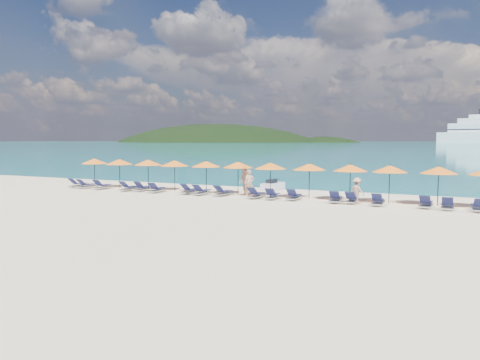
% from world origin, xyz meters
% --- Properties ---
extents(ground, '(1400.00, 1400.00, 0.00)m').
position_xyz_m(ground, '(0.00, 0.00, 0.00)').
color(ground, beige).
extents(sea, '(1600.00, 1300.00, 0.01)m').
position_xyz_m(sea, '(0.00, 660.00, 0.01)').
color(sea, '#1FA9B2').
rests_on(sea, ground).
extents(headland_main, '(374.00, 242.00, 126.50)m').
position_xyz_m(headland_main, '(-300.00, 540.00, -38.00)').
color(headland_main, black).
rests_on(headland_main, ground).
extents(headland_small, '(162.00, 126.00, 85.50)m').
position_xyz_m(headland_small, '(-150.00, 560.00, -35.00)').
color(headland_small, black).
rests_on(headland_small, ground).
extents(jetski, '(1.18, 2.31, 0.78)m').
position_xyz_m(jetski, '(-0.14, 8.86, 0.32)').
color(jetski, silver).
rests_on(jetski, ground).
extents(beachgoer_a, '(0.77, 0.67, 1.77)m').
position_xyz_m(beachgoer_a, '(0.07, 4.25, 0.88)').
color(beachgoer_a, tan).
rests_on(beachgoer_a, ground).
extents(beachgoer_b, '(1.07, 0.96, 1.90)m').
position_xyz_m(beachgoer_b, '(-0.51, 4.79, 0.95)').
color(beachgoer_b, tan).
rests_on(beachgoer_b, ground).
extents(beachgoer_c, '(1.07, 0.83, 1.50)m').
position_xyz_m(beachgoer_c, '(7.00, 4.27, 0.75)').
color(beachgoer_c, tan).
rests_on(beachgoer_c, ground).
extents(umbrella_0, '(2.10, 2.10, 2.28)m').
position_xyz_m(umbrella_0, '(-13.83, 5.09, 2.02)').
color(umbrella_0, black).
rests_on(umbrella_0, ground).
extents(umbrella_1, '(2.10, 2.10, 2.28)m').
position_xyz_m(umbrella_1, '(-11.27, 5.05, 2.02)').
color(umbrella_1, black).
rests_on(umbrella_1, ground).
extents(umbrella_2, '(2.10, 2.10, 2.28)m').
position_xyz_m(umbrella_2, '(-8.71, 5.22, 2.02)').
color(umbrella_2, black).
rests_on(umbrella_2, ground).
extents(umbrella_3, '(2.10, 2.10, 2.28)m').
position_xyz_m(umbrella_3, '(-6.24, 5.06, 2.02)').
color(umbrella_3, black).
rests_on(umbrella_3, ground).
extents(umbrella_4, '(2.10, 2.10, 2.28)m').
position_xyz_m(umbrella_4, '(-3.67, 5.16, 2.02)').
color(umbrella_4, black).
rests_on(umbrella_4, ground).
extents(umbrella_5, '(2.10, 2.10, 2.28)m').
position_xyz_m(umbrella_5, '(-1.22, 5.22, 2.02)').
color(umbrella_5, black).
rests_on(umbrella_5, ground).
extents(umbrella_6, '(2.10, 2.10, 2.28)m').
position_xyz_m(umbrella_6, '(1.24, 4.99, 2.02)').
color(umbrella_6, black).
rests_on(umbrella_6, ground).
extents(umbrella_7, '(2.10, 2.10, 2.28)m').
position_xyz_m(umbrella_7, '(3.85, 5.04, 2.02)').
color(umbrella_7, black).
rests_on(umbrella_7, ground).
extents(umbrella_8, '(2.10, 2.10, 2.28)m').
position_xyz_m(umbrella_8, '(6.41, 5.09, 2.02)').
color(umbrella_8, black).
rests_on(umbrella_8, ground).
extents(umbrella_9, '(2.10, 2.10, 2.28)m').
position_xyz_m(umbrella_9, '(8.69, 5.11, 2.02)').
color(umbrella_9, black).
rests_on(umbrella_9, ground).
extents(umbrella_10, '(2.10, 2.10, 2.28)m').
position_xyz_m(umbrella_10, '(11.32, 5.15, 2.02)').
color(umbrella_10, black).
rests_on(umbrella_10, ground).
extents(lounger_0, '(0.76, 1.74, 0.66)m').
position_xyz_m(lounger_0, '(-14.45, 3.94, 0.24)').
color(lounger_0, silver).
rests_on(lounger_0, ground).
extents(lounger_1, '(0.79, 1.75, 0.66)m').
position_xyz_m(lounger_1, '(-13.35, 3.70, 0.24)').
color(lounger_1, silver).
rests_on(lounger_1, ground).
extents(lounger_2, '(0.77, 1.75, 0.66)m').
position_xyz_m(lounger_2, '(-11.90, 3.77, 0.24)').
color(lounger_2, silver).
rests_on(lounger_2, ground).
extents(lounger_3, '(0.75, 1.74, 0.66)m').
position_xyz_m(lounger_3, '(-9.32, 3.73, 0.24)').
color(lounger_3, silver).
rests_on(lounger_3, ground).
extents(lounger_4, '(0.71, 1.73, 0.66)m').
position_xyz_m(lounger_4, '(-8.28, 4.00, 0.24)').
color(lounger_4, silver).
rests_on(lounger_4, ground).
extents(lounger_5, '(0.79, 1.75, 0.66)m').
position_xyz_m(lounger_5, '(-6.84, 3.71, 0.24)').
color(lounger_5, silver).
rests_on(lounger_5, ground).
extents(lounger_6, '(0.78, 1.75, 0.66)m').
position_xyz_m(lounger_6, '(-4.28, 3.99, 0.24)').
color(lounger_6, silver).
rests_on(lounger_6, ground).
extents(lounger_7, '(0.70, 1.73, 0.66)m').
position_xyz_m(lounger_7, '(-3.25, 3.83, 0.24)').
color(lounger_7, silver).
rests_on(lounger_7, ground).
extents(lounger_8, '(0.79, 1.75, 0.66)m').
position_xyz_m(lounger_8, '(-1.73, 3.99, 0.24)').
color(lounger_8, silver).
rests_on(lounger_8, ground).
extents(lounger_9, '(0.71, 1.73, 0.66)m').
position_xyz_m(lounger_9, '(0.76, 3.80, 0.24)').
color(lounger_9, silver).
rests_on(lounger_9, ground).
extents(lounger_10, '(0.78, 1.75, 0.66)m').
position_xyz_m(lounger_10, '(1.89, 3.77, 0.24)').
color(lounger_10, silver).
rests_on(lounger_10, ground).
extents(lounger_11, '(0.70, 1.73, 0.66)m').
position_xyz_m(lounger_11, '(3.21, 4.01, 0.24)').
color(lounger_11, silver).
rests_on(lounger_11, ground).
extents(lounger_12, '(0.79, 1.75, 0.66)m').
position_xyz_m(lounger_12, '(5.82, 3.96, 0.24)').
color(lounger_12, silver).
rests_on(lounger_12, ground).
extents(lounger_13, '(0.64, 1.71, 0.66)m').
position_xyz_m(lounger_13, '(6.77, 4.05, 0.24)').
color(lounger_13, silver).
rests_on(lounger_13, ground).
extents(lounger_14, '(0.69, 1.72, 0.66)m').
position_xyz_m(lounger_14, '(8.28, 3.80, 0.24)').
color(lounger_14, silver).
rests_on(lounger_14, ground).
extents(lounger_15, '(0.69, 1.73, 0.66)m').
position_xyz_m(lounger_15, '(10.80, 3.97, 0.24)').
color(lounger_15, silver).
rests_on(lounger_15, ground).
extents(lounger_16, '(0.63, 1.70, 0.66)m').
position_xyz_m(lounger_16, '(11.89, 3.77, 0.24)').
color(lounger_16, silver).
rests_on(lounger_16, ground).
extents(lounger_17, '(0.79, 1.75, 0.66)m').
position_xyz_m(lounger_17, '(13.33, 3.76, 0.24)').
color(lounger_17, silver).
rests_on(lounger_17, ground).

